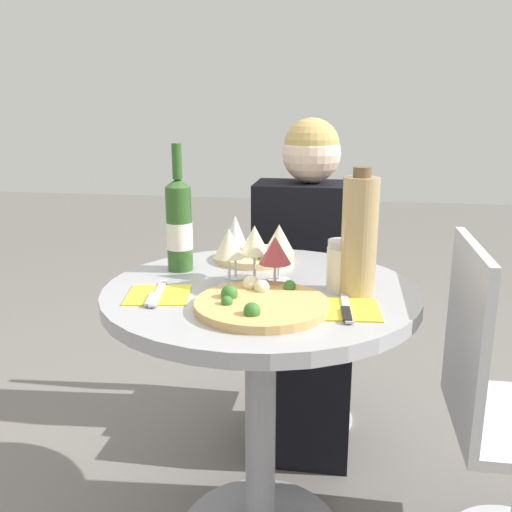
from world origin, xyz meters
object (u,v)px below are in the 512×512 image
Objects in this scene: pizza_large at (260,303)px; chair_empty_side at (508,418)px; seated_diner at (307,299)px; wine_bottle at (179,225)px; tall_carafe at (359,236)px; dining_table at (261,353)px; chair_behind_diner at (309,313)px.

chair_empty_side is at bearing 17.90° from pizza_large.
wine_bottle is at bearing 55.17° from seated_diner.
pizza_large is 0.88× the size of wine_bottle.
seated_diner is 0.80m from chair_empty_side.
tall_carafe is at bearing 32.17° from pizza_large.
dining_table is 2.60× the size of pizza_large.
tall_carafe is at bearing -15.87° from wine_bottle.
pizza_large is at bearing -81.65° from dining_table.
seated_diner reaches higher than pizza_large.
pizza_large is at bearing 85.71° from seated_diner.
seated_diner is 0.79m from pizza_large.
seated_diner reaches higher than chair_behind_diner.
chair_behind_diner and chair_empty_side have the same top height.
tall_carafe is at bearing 102.18° from chair_behind_diner.
chair_empty_side reaches higher than pizza_large.
tall_carafe reaches higher than chair_empty_side.
chair_empty_side is at bearing 4.11° from dining_table.
seated_diner is 3.32× the size of wine_bottle.
wine_bottle is 1.13× the size of tall_carafe.
tall_carafe is at bearing 105.01° from seated_diner.
pizza_large is (-0.06, -0.75, 0.24)m from seated_diner.
dining_table is 0.41m from tall_carafe.
tall_carafe is (-0.41, -0.06, 0.49)m from chair_empty_side.
tall_carafe reaches higher than dining_table.
pizza_large reaches higher than dining_table.
chair_behind_diner reaches higher than pizza_large.
seated_diner is at bearing 82.40° from dining_table.
dining_table is at bearing 83.90° from chair_behind_diner.
seated_diner reaches higher than chair_empty_side.
chair_behind_diner is 0.84m from wine_bottle.
seated_diner reaches higher than wine_bottle.
wine_bottle reaches higher than chair_behind_diner.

